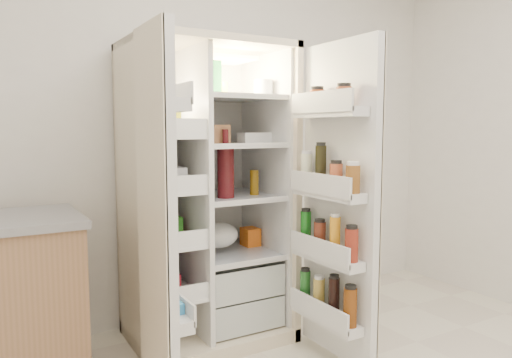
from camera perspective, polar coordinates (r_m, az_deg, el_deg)
wall_back at (r=3.37m, az=-5.94°, el=6.82°), size 4.00×0.02×2.70m
refrigerator at (r=3.03m, az=-5.91°, el=-4.55°), size 0.93×0.70×1.80m
freezer_door at (r=2.27m, az=-11.52°, el=-4.44°), size 0.15×0.40×1.72m
fridge_door at (r=2.67m, az=9.50°, el=-3.21°), size 0.17×0.58×1.72m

